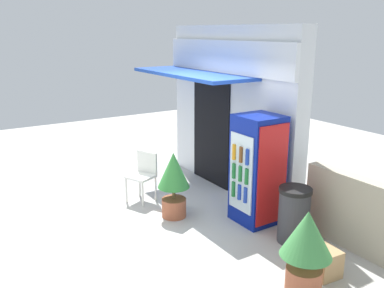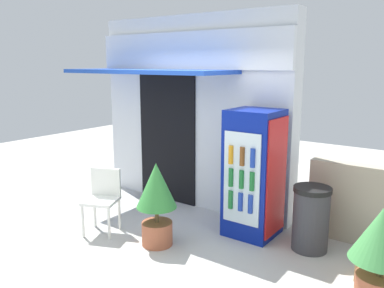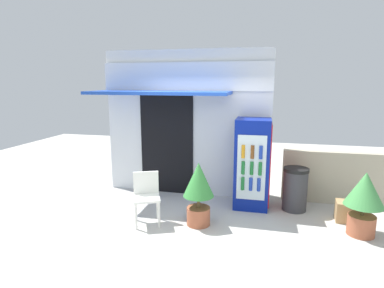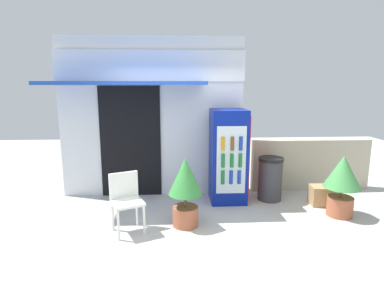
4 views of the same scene
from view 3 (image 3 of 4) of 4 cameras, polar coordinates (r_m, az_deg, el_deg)
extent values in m
plane|color=beige|center=(5.39, 0.17, -15.02)|extent=(16.00, 16.00, 0.00)
cube|color=silver|center=(6.71, -0.80, 3.79)|extent=(3.49, 0.31, 3.03)
cube|color=white|center=(6.47, -1.24, 12.14)|extent=(3.49, 0.08, 0.56)
cube|color=#1E47B2|center=(6.17, -6.07, 9.23)|extent=(2.75, 0.96, 0.06)
cube|color=black|center=(6.74, -4.59, -0.11)|extent=(1.15, 0.03, 2.13)
cube|color=navy|center=(6.10, 10.84, -3.48)|extent=(0.64, 0.63, 1.71)
cube|color=silver|center=(5.78, 10.70, -4.29)|extent=(0.51, 0.02, 1.20)
cube|color=red|center=(6.10, 13.95, -3.62)|extent=(0.02, 0.57, 1.54)
cylinder|color=#196B2D|center=(5.86, 9.17, -7.09)|extent=(0.06, 0.06, 0.24)
cylinder|color=#1938A5|center=(5.85, 10.61, -7.16)|extent=(0.06, 0.06, 0.24)
cylinder|color=#1938A5|center=(5.85, 12.02, -7.23)|extent=(0.06, 0.06, 0.24)
cylinder|color=#196B2D|center=(5.77, 9.24, -4.27)|extent=(0.06, 0.06, 0.24)
cylinder|color=#196B2D|center=(5.77, 10.78, -4.34)|extent=(0.06, 0.06, 0.24)
cylinder|color=#196B2D|center=(5.76, 12.26, -4.41)|extent=(0.06, 0.06, 0.24)
cylinder|color=orange|center=(5.70, 9.26, -1.36)|extent=(0.06, 0.06, 0.24)
cylinder|color=brown|center=(5.69, 10.90, -1.43)|extent=(0.06, 0.06, 0.24)
cylinder|color=#1938A5|center=(5.69, 12.38, -1.50)|extent=(0.06, 0.06, 0.24)
cylinder|color=white|center=(5.34, -10.12, -12.87)|extent=(0.04, 0.04, 0.44)
cylinder|color=white|center=(5.35, -5.99, -12.70)|extent=(0.04, 0.04, 0.44)
cylinder|color=white|center=(5.66, -10.15, -11.42)|extent=(0.04, 0.04, 0.44)
cylinder|color=white|center=(5.67, -6.28, -11.26)|extent=(0.04, 0.04, 0.44)
cube|color=white|center=(5.41, -8.21, -9.70)|extent=(0.56, 0.54, 0.04)
cube|color=white|center=(5.51, -8.35, -6.92)|extent=(0.41, 0.21, 0.39)
cylinder|color=#AD5B3D|center=(5.46, 1.17, -12.90)|extent=(0.40, 0.40, 0.31)
cylinder|color=brown|center=(5.36, 1.18, -10.41)|extent=(0.05, 0.05, 0.20)
cone|color=#388C3D|center=(5.23, 1.20, -6.44)|extent=(0.52, 0.52, 0.57)
cylinder|color=#AD5B3D|center=(5.78, 28.31, -12.81)|extent=(0.41, 0.41, 0.33)
cylinder|color=brown|center=(5.69, 28.54, -10.54)|extent=(0.05, 0.05, 0.17)
cone|color=#47994C|center=(5.57, 28.88, -7.17)|extent=(0.59, 0.59, 0.54)
cylinder|color=#38383D|center=(6.26, 18.16, -8.04)|extent=(0.44, 0.44, 0.76)
cylinder|color=black|center=(6.14, 18.40, -4.44)|extent=(0.46, 0.46, 0.06)
cube|color=#B7AD93|center=(6.92, 26.20, -5.58)|extent=(2.43, 0.21, 1.04)
cube|color=tan|center=(6.18, 26.12, -10.91)|extent=(0.36, 0.35, 0.35)
camera|label=1|loc=(4.76, 82.37, 8.32)|focal=38.73mm
camera|label=2|loc=(2.50, 71.76, 1.59)|focal=37.01mm
camera|label=4|loc=(1.25, -60.52, -4.25)|focal=29.39mm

